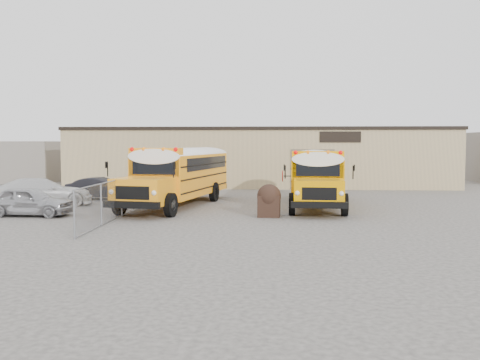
# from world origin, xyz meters

# --- Properties ---
(ground) EXTENTS (120.00, 120.00, 0.00)m
(ground) POSITION_xyz_m (0.00, 0.00, 0.00)
(ground) COLOR #44413E
(ground) RESTS_ON ground
(warehouse) EXTENTS (30.20, 10.20, 4.67)m
(warehouse) POSITION_xyz_m (-0.00, 19.99, 2.37)
(warehouse) COLOR #D1B481
(warehouse) RESTS_ON ground
(chainlink_fence) EXTENTS (0.07, 18.07, 1.81)m
(chainlink_fence) POSITION_xyz_m (-6.00, 3.00, 0.90)
(chainlink_fence) COLOR gray
(chainlink_fence) RESTS_ON ground
(distant_building_left) EXTENTS (8.00, 6.00, 3.60)m
(distant_building_left) POSITION_xyz_m (-22.00, 22.00, 1.80)
(distant_building_left) COLOR gray
(distant_building_left) RESTS_ON ground
(school_bus_left) EXTENTS (4.70, 11.46, 3.26)m
(school_bus_left) POSITION_xyz_m (-2.85, 11.36, 1.89)
(school_bus_left) COLOR orange
(school_bus_left) RESTS_ON ground
(school_bus_right) EXTENTS (3.45, 10.71, 3.10)m
(school_bus_right) POSITION_xyz_m (3.80, 11.69, 1.79)
(school_bus_right) COLOR #EF9C00
(school_bus_right) RESTS_ON ground
(tarp_bundle) EXTENTS (1.13, 1.13, 1.54)m
(tarp_bundle) POSITION_xyz_m (0.93, 0.36, 0.79)
(tarp_bundle) COLOR black
(tarp_bundle) RESTS_ON ground
(car_silver) EXTENTS (4.19, 1.86, 1.40)m
(car_silver) POSITION_xyz_m (-10.44, -0.08, 0.70)
(car_silver) COLOR #A8A8AD
(car_silver) RESTS_ON ground
(car_white) EXTENTS (5.71, 4.16, 1.54)m
(car_white) POSITION_xyz_m (-11.55, 3.87, 0.77)
(car_white) COLOR silver
(car_white) RESTS_ON ground
(car_dark) EXTENTS (4.18, 1.76, 1.34)m
(car_dark) POSITION_xyz_m (-9.47, 7.52, 0.67)
(car_dark) COLOR black
(car_dark) RESTS_ON ground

